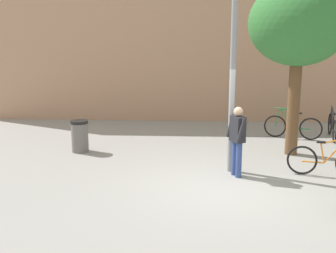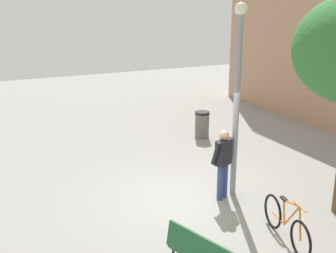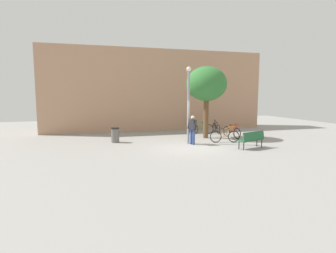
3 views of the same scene
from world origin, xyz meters
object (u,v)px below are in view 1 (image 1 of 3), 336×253
(person_by_lamppost, at_px, (237,137))
(trash_bin, at_px, (80,136))
(plaza_tree, at_px, (299,25))
(lamppost, at_px, (233,66))
(bicycle_orange, at_px, (327,161))
(bicycle_green, at_px, (292,127))
(bicycle_black, at_px, (332,127))

(person_by_lamppost, distance_m, trash_bin, 4.67)
(person_by_lamppost, bearing_deg, trash_bin, 155.65)
(plaza_tree, bearing_deg, person_by_lamppost, -130.85)
(lamppost, relative_size, person_by_lamppost, 2.67)
(trash_bin, bearing_deg, plaza_tree, 0.63)
(plaza_tree, bearing_deg, bicycle_orange, -77.65)
(person_by_lamppost, distance_m, bicycle_orange, 2.20)
(bicycle_orange, relative_size, bicycle_green, 1.02)
(bicycle_orange, height_order, bicycle_black, same)
(bicycle_black, height_order, bicycle_green, same)
(bicycle_black, bearing_deg, bicycle_green, -176.16)
(person_by_lamppost, height_order, trash_bin, person_by_lamppost)
(bicycle_orange, bearing_deg, person_by_lamppost, -177.79)
(trash_bin, bearing_deg, bicycle_green, 16.43)
(bicycle_orange, xyz_separation_m, bicycle_green, (0.01, 3.71, -0.00))
(plaza_tree, distance_m, bicycle_orange, 3.69)
(bicycle_orange, height_order, trash_bin, bicycle_orange)
(lamppost, relative_size, bicycle_orange, 2.51)
(trash_bin, bearing_deg, bicycle_black, 14.41)
(lamppost, bearing_deg, person_by_lamppost, -72.92)
(bicycle_orange, height_order, bicycle_green, same)
(lamppost, distance_m, bicycle_orange, 3.14)
(plaza_tree, bearing_deg, trash_bin, -179.37)
(lamppost, distance_m, bicycle_black, 5.42)
(bicycle_black, relative_size, trash_bin, 1.99)
(person_by_lamppost, height_order, plaza_tree, plaza_tree)
(plaza_tree, relative_size, bicycle_orange, 2.64)
(bicycle_green, bearing_deg, trash_bin, -163.57)
(bicycle_orange, bearing_deg, bicycle_black, 71.31)
(person_by_lamppost, relative_size, trash_bin, 1.85)
(lamppost, height_order, trash_bin, lamppost)
(plaza_tree, height_order, trash_bin, plaza_tree)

